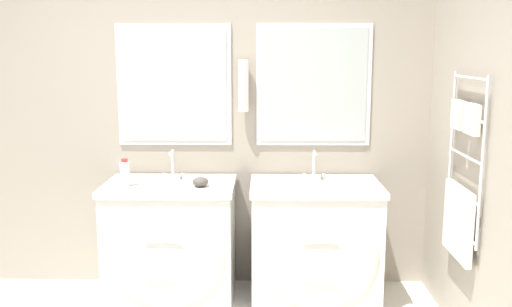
{
  "coord_description": "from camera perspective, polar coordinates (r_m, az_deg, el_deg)",
  "views": [
    {
      "loc": [
        0.61,
        -2.64,
        1.83
      ],
      "look_at": [
        0.55,
        1.18,
        1.13
      ],
      "focal_mm": 40.0,
      "sensor_mm": 36.0,
      "label": 1
    }
  ],
  "objects": [
    {
      "name": "faucet_left",
      "position": [
        4.29,
        -8.34,
        -1.1
      ],
      "size": [
        0.17,
        0.13,
        0.21
      ],
      "color": "silver",
      "rests_on": "vanity_left"
    },
    {
      "name": "faucet_right",
      "position": [
        4.25,
        5.83,
        -1.15
      ],
      "size": [
        0.17,
        0.13,
        0.21
      ],
      "color": "silver",
      "rests_on": "vanity_right"
    },
    {
      "name": "vanity_right",
      "position": [
        4.21,
        5.92,
        -8.85
      ],
      "size": [
        0.94,
        0.69,
        0.88
      ],
      "color": "silver",
      "rests_on": "ground_plane"
    },
    {
      "name": "wall_right",
      "position": [
        3.67,
        21.43,
        1.24
      ],
      "size": [
        0.13,
        3.53,
        2.6
      ],
      "color": "#9E9384",
      "rests_on": "ground_plane"
    },
    {
      "name": "vanity_left",
      "position": [
        4.24,
        -8.56,
        -8.73
      ],
      "size": [
        0.94,
        0.69,
        0.88
      ],
      "color": "silver",
      "rests_on": "ground_plane"
    },
    {
      "name": "amenity_bowl",
      "position": [
        4.02,
        -5.58,
        -2.84
      ],
      "size": [
        0.11,
        0.11,
        0.07
      ],
      "color": "#4C4742",
      "rests_on": "vanity_left"
    },
    {
      "name": "toiletry_bottle",
      "position": [
        4.1,
        -12.98,
        -1.94
      ],
      "size": [
        0.07,
        0.07,
        0.2
      ],
      "color": "silver",
      "rests_on": "vanity_left"
    },
    {
      "name": "wall_back",
      "position": [
        4.42,
        -6.82,
        3.53
      ],
      "size": [
        5.34,
        0.16,
        2.6
      ],
      "color": "#9E9384",
      "rests_on": "ground_plane"
    }
  ]
}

